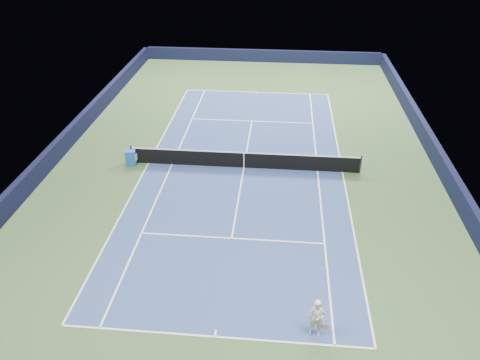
{
  "coord_description": "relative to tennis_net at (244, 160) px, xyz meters",
  "views": [
    {
      "loc": [
        1.88,
        -22.78,
        13.07
      ],
      "look_at": [
        0.06,
        -3.0,
        1.0
      ],
      "focal_mm": 35.0,
      "sensor_mm": 36.0,
      "label": 1
    }
  ],
  "objects": [
    {
      "name": "ground",
      "position": [
        0.0,
        0.0,
        -0.5
      ],
      "size": [
        40.0,
        40.0,
        0.0
      ],
      "primitive_type": "plane",
      "color": "#324C29",
      "rests_on": "ground"
    },
    {
      "name": "wall_far",
      "position": [
        0.0,
        19.82,
        0.05
      ],
      "size": [
        22.0,
        0.35,
        1.1
      ],
      "primitive_type": "cube",
      "color": "black",
      "rests_on": "ground"
    },
    {
      "name": "wall_right",
      "position": [
        10.82,
        0.0,
        0.05
      ],
      "size": [
        0.35,
        40.0,
        1.1
      ],
      "primitive_type": "cube",
      "color": "black",
      "rests_on": "ground"
    },
    {
      "name": "wall_left",
      "position": [
        -10.82,
        0.0,
        0.05
      ],
      "size": [
        0.35,
        40.0,
        1.1
      ],
      "primitive_type": "cube",
      "color": "black",
      "rests_on": "ground"
    },
    {
      "name": "court_surface",
      "position": [
        0.0,
        0.0,
        -0.5
      ],
      "size": [
        10.97,
        23.77,
        0.01
      ],
      "primitive_type": "cube",
      "color": "navy",
      "rests_on": "ground"
    },
    {
      "name": "baseline_far",
      "position": [
        0.0,
        11.88,
        -0.5
      ],
      "size": [
        10.97,
        0.08,
        0.0
      ],
      "primitive_type": "cube",
      "color": "white",
      "rests_on": "ground"
    },
    {
      "name": "baseline_near",
      "position": [
        0.0,
        -11.88,
        -0.5
      ],
      "size": [
        10.97,
        0.08,
        0.0
      ],
      "primitive_type": "cube",
      "color": "white",
      "rests_on": "ground"
    },
    {
      "name": "sideline_doubles_right",
      "position": [
        5.49,
        0.0,
        -0.5
      ],
      "size": [
        0.08,
        23.77,
        0.0
      ],
      "primitive_type": "cube",
      "color": "white",
      "rests_on": "ground"
    },
    {
      "name": "sideline_doubles_left",
      "position": [
        -5.49,
        0.0,
        -0.5
      ],
      "size": [
        0.08,
        23.77,
        0.0
      ],
      "primitive_type": "cube",
      "color": "white",
      "rests_on": "ground"
    },
    {
      "name": "sideline_singles_right",
      "position": [
        4.12,
        0.0,
        -0.5
      ],
      "size": [
        0.08,
        23.77,
        0.0
      ],
      "primitive_type": "cube",
      "color": "white",
      "rests_on": "ground"
    },
    {
      "name": "sideline_singles_left",
      "position": [
        -4.12,
        0.0,
        -0.5
      ],
      "size": [
        0.08,
        23.77,
        0.0
      ],
      "primitive_type": "cube",
      "color": "white",
      "rests_on": "ground"
    },
    {
      "name": "service_line_far",
      "position": [
        0.0,
        6.4,
        -0.5
      ],
      "size": [
        8.23,
        0.08,
        0.0
      ],
      "primitive_type": "cube",
      "color": "white",
      "rests_on": "ground"
    },
    {
      "name": "service_line_near",
      "position": [
        0.0,
        -6.4,
        -0.5
      ],
      "size": [
        8.23,
        0.08,
        0.0
      ],
      "primitive_type": "cube",
      "color": "white",
      "rests_on": "ground"
    },
    {
      "name": "center_service_line",
      "position": [
        0.0,
        0.0,
        -0.5
      ],
      "size": [
        0.08,
        12.8,
        0.0
      ],
      "primitive_type": "cube",
      "color": "white",
      "rests_on": "ground"
    },
    {
      "name": "center_mark_far",
      "position": [
        0.0,
        11.73,
        -0.5
      ],
      "size": [
        0.08,
        0.3,
        0.0
      ],
      "primitive_type": "cube",
      "color": "white",
      "rests_on": "ground"
    },
    {
      "name": "center_mark_near",
      "position": [
        0.0,
        -11.73,
        -0.5
      ],
      "size": [
        0.08,
        0.3,
        0.0
      ],
      "primitive_type": "cube",
      "color": "white",
      "rests_on": "ground"
    },
    {
      "name": "tennis_net",
      "position": [
        0.0,
        0.0,
        0.0
      ],
      "size": [
        12.9,
        0.1,
        1.07
      ],
      "color": "black",
      "rests_on": "ground"
    },
    {
      "name": "sponsor_cube",
      "position": [
        -6.4,
        -0.21,
        -0.06
      ],
      "size": [
        0.61,
        0.56,
        0.9
      ],
      "color": "blue",
      "rests_on": "ground"
    },
    {
      "name": "tennis_player",
      "position": [
        3.47,
        -11.42,
        0.26
      ],
      "size": [
        0.76,
        1.26,
        2.17
      ],
      "color": "silver",
      "rests_on": "ground"
    }
  ]
}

